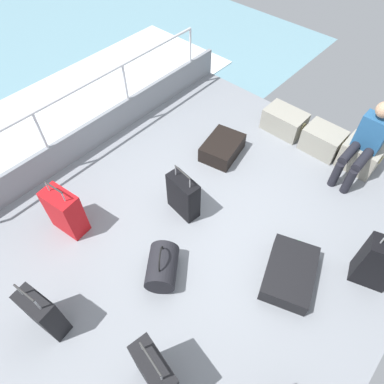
{
  "coord_description": "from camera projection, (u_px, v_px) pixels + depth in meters",
  "views": [
    {
      "loc": [
        1.4,
        -1.87,
        3.58
      ],
      "look_at": [
        -0.38,
        0.12,
        0.25
      ],
      "focal_mm": 32.34,
      "sensor_mm": 36.0,
      "label": 1
    }
  ],
  "objects": [
    {
      "name": "suitcase_2",
      "position": [
        65.0,
        212.0,
        4.01
      ],
      "size": [
        0.45,
        0.29,
        0.76
      ],
      "color": "red",
      "rests_on": "ground_plane"
    },
    {
      "name": "sea_wake",
      "position": [
        50.0,
        121.0,
        6.01
      ],
      "size": [
        12.0,
        12.0,
        0.01
      ],
      "color": "#6B99A8",
      "rests_on": "ground_plane"
    },
    {
      "name": "cargo_crate_0",
      "position": [
        284.0,
        121.0,
        5.23
      ],
      "size": [
        0.64,
        0.39,
        0.34
      ],
      "color": "gray",
      "rests_on": "ground_plane"
    },
    {
      "name": "duffel_bag",
      "position": [
        162.0,
        267.0,
        3.73
      ],
      "size": [
        0.55,
        0.58,
        0.47
      ],
      "color": "black",
      "rests_on": "ground_plane"
    },
    {
      "name": "suitcase_4",
      "position": [
        378.0,
        263.0,
        3.57
      ],
      "size": [
        0.42,
        0.34,
        0.78
      ],
      "color": "black",
      "rests_on": "ground_plane"
    },
    {
      "name": "suitcase_3",
      "position": [
        290.0,
        273.0,
        3.75
      ],
      "size": [
        0.72,
        0.87,
        0.2
      ],
      "color": "black",
      "rests_on": "ground_plane"
    },
    {
      "name": "ground_plane",
      "position": [
        209.0,
        228.0,
        4.27
      ],
      "size": [
        4.4,
        5.2,
        0.06
      ],
      "primitive_type": "cube",
      "color": "gray"
    },
    {
      "name": "gunwale_port",
      "position": [
        94.0,
        134.0,
        4.98
      ],
      "size": [
        0.06,
        5.2,
        0.45
      ],
      "primitive_type": "cube",
      "color": "gray",
      "rests_on": "ground_plane"
    },
    {
      "name": "suitcase_5",
      "position": [
        183.0,
        196.0,
        4.19
      ],
      "size": [
        0.44,
        0.24,
        0.72
      ],
      "color": "black",
      "rests_on": "ground_plane"
    },
    {
      "name": "passenger_seated",
      "position": [
        366.0,
        142.0,
        4.36
      ],
      "size": [
        0.34,
        0.66,
        1.09
      ],
      "color": "#26598C",
      "rests_on": "ground_plane"
    },
    {
      "name": "cargo_crate_1",
      "position": [
        323.0,
        140.0,
        4.96
      ],
      "size": [
        0.57,
        0.4,
        0.36
      ],
      "color": "gray",
      "rests_on": "ground_plane"
    },
    {
      "name": "suitcase_6",
      "position": [
        222.0,
        148.0,
        4.95
      ],
      "size": [
        0.57,
        0.7,
        0.24
      ],
      "color": "black",
      "rests_on": "ground_plane"
    },
    {
      "name": "suitcase_1",
      "position": [
        43.0,
        313.0,
        3.28
      ],
      "size": [
        0.41,
        0.24,
        0.79
      ],
      "color": "black",
      "rests_on": "ground_plane"
    },
    {
      "name": "railing_port",
      "position": [
        85.0,
        102.0,
        4.54
      ],
      "size": [
        0.04,
        4.2,
        1.02
      ],
      "color": "silver",
      "rests_on": "ground_plane"
    },
    {
      "name": "cargo_crate_2",
      "position": [
        361.0,
        155.0,
        4.74
      ],
      "size": [
        0.52,
        0.43,
        0.39
      ],
      "color": "#9E9989",
      "rests_on": "ground_plane"
    },
    {
      "name": "suitcase_0",
      "position": [
        156.0,
        373.0,
        2.9
      ],
      "size": [
        0.47,
        0.27,
        0.86
      ],
      "color": "black",
      "rests_on": "ground_plane"
    }
  ]
}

